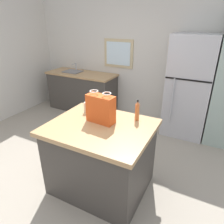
{
  "coord_description": "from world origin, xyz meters",
  "views": [
    {
      "loc": [
        1.39,
        -1.67,
        2.03
      ],
      "look_at": [
        0.3,
        0.43,
        0.95
      ],
      "focal_mm": 33.02,
      "sensor_mm": 36.0,
      "label": 1
    }
  ],
  "objects_px": {
    "shopping_bag": "(101,109)",
    "bottle": "(137,111)",
    "kitchen_island": "(101,157)",
    "refrigerator": "(189,87)",
    "small_box": "(91,106)"
  },
  "relations": [
    {
      "from": "small_box",
      "to": "refrigerator",
      "type": "bearing_deg",
      "value": 59.06
    },
    {
      "from": "kitchen_island",
      "to": "bottle",
      "type": "xyz_separation_m",
      "value": [
        0.33,
        0.33,
        0.57
      ]
    },
    {
      "from": "shopping_bag",
      "to": "bottle",
      "type": "height_order",
      "value": "shopping_bag"
    },
    {
      "from": "kitchen_island",
      "to": "refrigerator",
      "type": "bearing_deg",
      "value": 70.78
    },
    {
      "from": "refrigerator",
      "to": "kitchen_island",
      "type": "bearing_deg",
      "value": -109.22
    },
    {
      "from": "bottle",
      "to": "kitchen_island",
      "type": "bearing_deg",
      "value": -134.66
    },
    {
      "from": "small_box",
      "to": "shopping_bag",
      "type": "bearing_deg",
      "value": -36.9
    },
    {
      "from": "refrigerator",
      "to": "shopping_bag",
      "type": "relative_size",
      "value": 4.79
    },
    {
      "from": "shopping_bag",
      "to": "bottle",
      "type": "distance_m",
      "value": 0.44
    },
    {
      "from": "small_box",
      "to": "kitchen_island",
      "type": "bearing_deg",
      "value": -43.2
    },
    {
      "from": "shopping_bag",
      "to": "bottle",
      "type": "relative_size",
      "value": 1.43
    },
    {
      "from": "shopping_bag",
      "to": "small_box",
      "type": "xyz_separation_m",
      "value": [
        -0.28,
        0.21,
        -0.1
      ]
    },
    {
      "from": "refrigerator",
      "to": "small_box",
      "type": "distance_m",
      "value": 1.95
    },
    {
      "from": "small_box",
      "to": "bottle",
      "type": "relative_size",
      "value": 0.55
    },
    {
      "from": "shopping_bag",
      "to": "small_box",
      "type": "relative_size",
      "value": 2.61
    }
  ]
}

